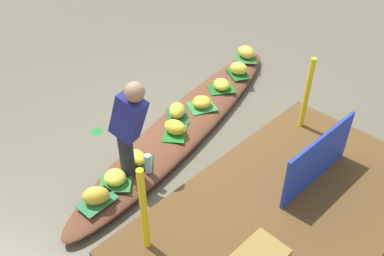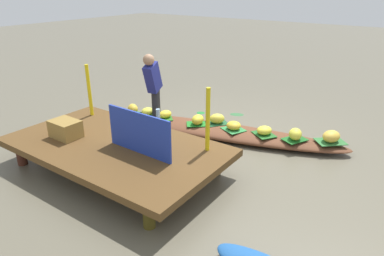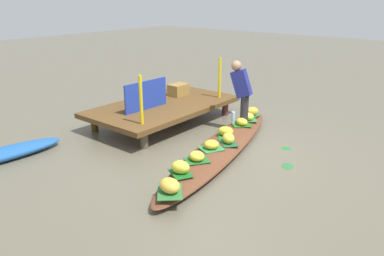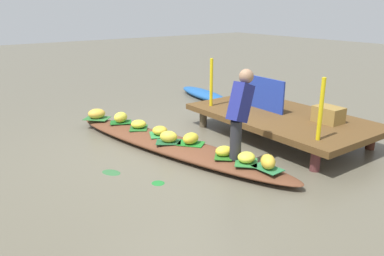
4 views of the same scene
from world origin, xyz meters
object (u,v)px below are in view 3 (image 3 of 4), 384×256
Objects in this scene: banana_bunch_6 at (252,111)px; vendor_person at (241,88)px; banana_bunch_5 at (242,122)px; water_bottle at (233,118)px; vendor_boat at (221,148)px; produce_crate at (178,90)px; banana_bunch_3 at (211,144)px; banana_bunch_7 at (170,185)px; banana_bunch_8 at (228,138)px; moored_boat at (4,154)px; banana_bunch_2 at (197,156)px; market_banner at (146,95)px; banana_bunch_4 at (248,116)px; banana_bunch_0 at (226,131)px; banana_bunch_1 at (180,167)px.

vendor_person reaches higher than banana_bunch_6.
banana_bunch_5 is 1.06× the size of water_bottle.
produce_crate is at bearing 44.85° from vendor_boat.
banana_bunch_7 reaches higher than banana_bunch_3.
banana_bunch_8 is 0.22× the size of vendor_person.
moored_boat is at bearing 129.73° from banana_bunch_3.
market_banner is at bearing 65.72° from banana_bunch_2.
water_bottle reaches higher than banana_bunch_4.
water_bottle is (0.69, 0.29, 0.03)m from banana_bunch_0.
banana_bunch_5 is 1.00m from banana_bunch_8.
banana_bunch_5 is 0.91× the size of banana_bunch_6.
banana_bunch_6 is (0.31, 0.09, 0.02)m from banana_bunch_4.
banana_bunch_5 is 0.57× the size of produce_crate.
banana_bunch_4 is 0.39m from water_bottle.
vendor_boat is 1.46m from vendor_person.
vendor_boat is 17.19× the size of banana_bunch_2.
banana_bunch_1 is (-1.34, -0.23, 0.19)m from vendor_boat.
vendor_boat is 14.14× the size of banana_bunch_7.
produce_crate is at bearing 41.59° from banana_bunch_1.
banana_bunch_0 is 0.23× the size of vendor_person.
banana_bunch_6 is at bearing 16.19° from banana_bunch_4.
banana_bunch_4 is at bearing -18.31° from water_bottle.
produce_crate is (0.33, 1.94, 0.29)m from banana_bunch_5.
banana_bunch_3 is 1.59m from banana_bunch_7.
banana_bunch_0 is at bearing -80.13° from market_banner.
banana_bunch_3 is 1.66m from vendor_person.
banana_bunch_5 is 0.20× the size of vendor_person.
banana_bunch_3 is (-0.32, -0.02, 0.17)m from vendor_boat.
banana_bunch_1 is 0.98× the size of banana_bunch_6.
banana_bunch_7 reaches higher than vendor_boat.
vendor_person is at bearing 166.25° from banana_bunch_4.
banana_bunch_5 reaches higher than moored_boat.
banana_bunch_0 is 1.04× the size of banana_bunch_1.
banana_bunch_2 is 1.07× the size of banana_bunch_4.
produce_crate is (2.69, 2.38, 0.26)m from banana_bunch_1.
vendor_boat is 0.22m from banana_bunch_8.
vendor_boat is 1.05m from banana_bunch_5.
market_banner is (0.39, 1.93, 0.45)m from banana_bunch_3.
banana_bunch_3 is at bearing -43.98° from moored_boat.
water_bottle reaches higher than banana_bunch_7.
banana_bunch_5 is at bearing 10.64° from banana_bunch_2.
vendor_boat is 2.58m from produce_crate.
banana_bunch_4 is at bearing -88.69° from produce_crate.
vendor_boat is at bearing -157.39° from water_bottle.
banana_bunch_4 reaches higher than banana_bunch_3.
moored_boat is 7.18× the size of banana_bunch_8.
banana_bunch_1 is at bearing -169.00° from banana_bunch_4.
produce_crate is at bearing 46.29° from banana_bunch_2.
vendor_boat is 1.12m from water_bottle.
banana_bunch_0 is 0.69m from banana_bunch_5.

